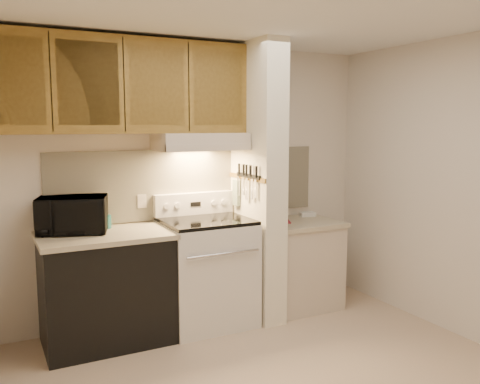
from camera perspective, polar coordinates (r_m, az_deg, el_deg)
floor at (r=3.79m, az=3.72°, el=-20.30°), size 3.60×3.60×0.00m
ceiling at (r=3.43m, az=4.10°, el=19.79°), size 3.60×3.60×0.00m
wall_back at (r=4.73m, az=-5.50°, el=1.20°), size 3.60×2.50×0.02m
wall_right at (r=4.58m, az=23.58°, el=0.39°), size 0.02×3.00×2.50m
backsplash at (r=4.72m, az=-5.44°, el=1.00°), size 2.60×0.02×0.63m
range_body at (r=4.58m, az=-3.75°, el=-9.11°), size 0.76×0.65×0.92m
oven_window at (r=4.29m, az=-2.05°, el=-9.69°), size 0.50×0.01×0.30m
oven_handle at (r=4.20m, az=-1.84°, el=-6.96°), size 0.65×0.02×0.02m
cooktop at (r=4.46m, az=-3.81°, el=-3.26°), size 0.74×0.64×0.03m
range_backguard at (r=4.70m, az=-5.20°, el=-1.29°), size 0.76×0.08×0.20m
range_display at (r=4.67m, az=-5.00°, el=-1.36°), size 0.10×0.01×0.04m
range_knob_left_outer at (r=4.57m, az=-8.24°, el=-1.61°), size 0.05×0.02×0.05m
range_knob_left_inner at (r=4.60m, az=-7.07°, el=-1.52°), size 0.05×0.02×0.05m
range_knob_right_inner at (r=4.73m, az=-2.97°, el=-1.22°), size 0.05×0.02×0.05m
range_knob_right_outer at (r=4.77m, az=-1.87°, el=-1.14°), size 0.05×0.02×0.05m
dishwasher_front at (r=4.34m, az=-14.72°, el=-10.64°), size 1.00×0.63×0.87m
left_countertop at (r=4.22m, az=-14.93°, el=-4.76°), size 1.04×0.67×0.04m
spoon_rest at (r=4.39m, az=-16.99°, el=-4.01°), size 0.22×0.11×0.01m
teal_jar at (r=4.41m, az=-14.89°, el=-3.23°), size 0.13×0.13×0.11m
outlet at (r=4.57m, az=-10.95°, el=-1.02°), size 0.08×0.01×0.12m
microwave at (r=4.29m, az=-18.28°, el=-2.43°), size 0.61×0.49×0.29m
partition_pillar at (r=4.63m, az=1.98°, el=1.10°), size 0.22×0.70×2.50m
pillar_trim at (r=4.57m, az=0.72°, el=1.64°), size 0.01×0.70×0.04m
knife_strip at (r=4.53m, az=0.94°, el=1.83°), size 0.02×0.42×0.04m
knife_blade_a at (r=4.40m, az=1.73°, el=0.35°), size 0.01×0.03×0.16m
knife_handle_a at (r=4.37m, az=1.85°, el=2.28°), size 0.02×0.02×0.10m
knife_blade_b at (r=4.45m, az=1.37°, el=0.31°), size 0.01×0.04×0.18m
knife_handle_b at (r=4.46m, az=1.21°, el=2.39°), size 0.02×0.02×0.10m
knife_blade_c at (r=4.54m, az=0.76°, el=0.33°), size 0.01×0.04×0.20m
knife_handle_c at (r=4.53m, az=0.73°, el=2.47°), size 0.02×0.02×0.10m
knife_blade_d at (r=4.59m, az=0.41°, el=0.66°), size 0.01×0.04×0.16m
knife_handle_d at (r=4.57m, az=0.42°, el=2.53°), size 0.02×0.02×0.10m
knife_blade_e at (r=4.69m, az=-0.19°, el=0.68°), size 0.01×0.04×0.18m
knife_handle_e at (r=4.66m, az=-0.11°, el=2.62°), size 0.02×0.02×0.10m
oven_mitt at (r=4.74m, az=-0.42°, el=-0.09°), size 0.03×0.10×0.24m
right_cab_base at (r=5.04m, az=6.57°, el=-8.24°), size 0.70×0.60×0.81m
right_countertop at (r=4.94m, az=6.64°, el=-3.48°), size 0.74×0.64×0.04m
red_folder at (r=4.92m, az=4.25°, el=-3.20°), size 0.32×0.36×0.01m
white_box at (r=5.20m, az=7.56°, el=-2.49°), size 0.17×0.14×0.04m
range_hood at (r=4.50m, az=-4.52°, el=5.67°), size 0.78×0.44×0.15m
hood_lip at (r=4.31m, az=-3.43°, el=5.00°), size 0.78×0.04×0.06m
upper_cabinets at (r=4.34m, az=-13.44°, el=11.50°), size 2.18×0.33×0.77m
cab_door_a at (r=4.06m, az=-24.39°, el=11.33°), size 0.46×0.01×0.63m
cab_gap_a at (r=4.08m, az=-20.49°, el=11.50°), size 0.01×0.01×0.73m
cab_door_b at (r=4.12m, az=-16.65°, el=11.61°), size 0.46×0.01×0.63m
cab_gap_b at (r=4.18m, az=-12.90°, el=11.67°), size 0.01×0.01×0.73m
cab_door_c at (r=4.26m, az=-9.27°, el=11.68°), size 0.46×0.01×0.63m
cab_gap_c at (r=4.35m, az=-5.78°, el=11.66°), size 0.01×0.01×0.73m
cab_door_d at (r=4.46m, az=-2.45°, el=11.59°), size 0.46×0.01×0.63m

